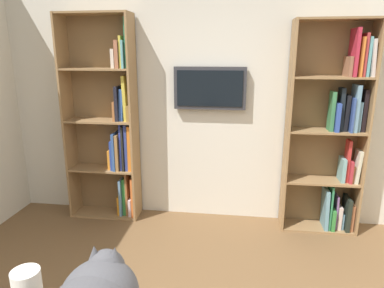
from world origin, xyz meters
name	(u,v)px	position (x,y,z in m)	size (l,w,h in m)	color
wall_back	(210,96)	(0.00, -2.23, 1.35)	(4.52, 0.06, 2.70)	silver
bookshelf_left	(334,134)	(-1.24, -2.06, 1.01)	(0.75, 0.28, 2.09)	#937047
bookshelf_right	(110,126)	(1.06, -2.06, 1.02)	(0.76, 0.28, 2.18)	#937047
wall_mounted_tv	(210,88)	(0.00, -2.15, 1.44)	(0.74, 0.07, 0.43)	#333338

